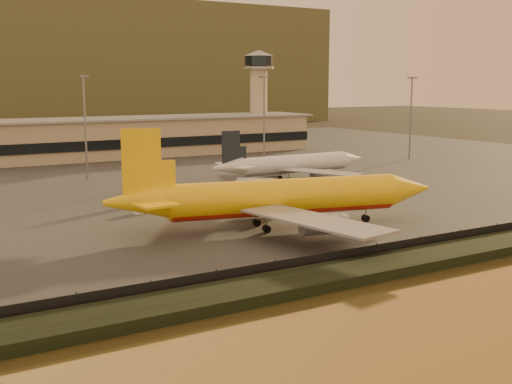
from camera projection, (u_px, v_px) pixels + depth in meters
ground at (308, 243)px, 95.78m from camera, size 900.00×900.00×0.00m
embankment at (385, 266)px, 81.25m from camera, size 320.00×7.00×1.40m
tarmac at (108, 170)px, 176.30m from camera, size 320.00×220.00×0.20m
perimeter_fence at (365, 254)px, 84.54m from camera, size 300.00×0.05×2.20m
terminal_building at (29, 142)px, 193.86m from camera, size 202.00×25.00×12.60m
control_tower at (259, 89)px, 238.48m from camera, size 11.20×11.20×35.50m
apron_light_masts at (187, 115)px, 164.30m from camera, size 152.20×12.20×25.40m
dhl_cargo_jet at (279, 198)px, 104.19m from camera, size 55.72×53.63×16.76m
white_narrowbody_jet at (293, 164)px, 157.50m from camera, size 44.14×43.18×12.71m
gse_vehicle_yellow at (281, 194)px, 132.65m from camera, size 4.41×3.27×1.81m
gse_vehicle_white at (144, 208)px, 117.24m from camera, size 3.94×2.37×1.66m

